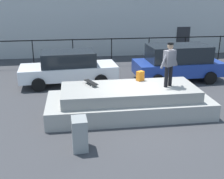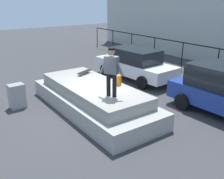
% 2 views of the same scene
% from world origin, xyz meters
% --- Properties ---
extents(ground_plane, '(60.00, 60.00, 0.00)m').
position_xyz_m(ground_plane, '(0.00, 0.00, 0.00)').
color(ground_plane, '#38383A').
extents(concrete_ledge, '(6.13, 2.45, 1.06)m').
position_xyz_m(concrete_ledge, '(-0.39, 0.03, 0.48)').
color(concrete_ledge, '#9E9B93').
rests_on(concrete_ledge, ground_plane).
extents(skateboarder, '(0.83, 0.50, 1.63)m').
position_xyz_m(skateboarder, '(1.06, -0.11, 2.00)').
color(skateboarder, black).
rests_on(skateboarder, concrete_ledge).
extents(skateboard, '(0.51, 0.81, 0.12)m').
position_xyz_m(skateboard, '(-1.78, 0.46, 1.16)').
color(skateboard, black).
rests_on(skateboard, concrete_ledge).
extents(backpack, '(0.34, 0.31, 0.38)m').
position_xyz_m(backpack, '(0.20, 0.75, 1.25)').
color(backpack, orange).
rests_on(backpack, concrete_ledge).
extents(car_white_sedan_near, '(4.87, 2.27, 1.64)m').
position_xyz_m(car_white_sedan_near, '(-2.65, 4.06, 0.84)').
color(car_white_sedan_near, white).
rests_on(car_white_sedan_near, ground_plane).
extents(utility_box, '(0.47, 0.62, 0.98)m').
position_xyz_m(utility_box, '(-2.32, -2.34, 0.49)').
color(utility_box, gray).
rests_on(utility_box, ground_plane).
extents(fence_row, '(24.06, 0.06, 1.70)m').
position_xyz_m(fence_row, '(0.00, 7.59, 1.22)').
color(fence_row, black).
rests_on(fence_row, ground_plane).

